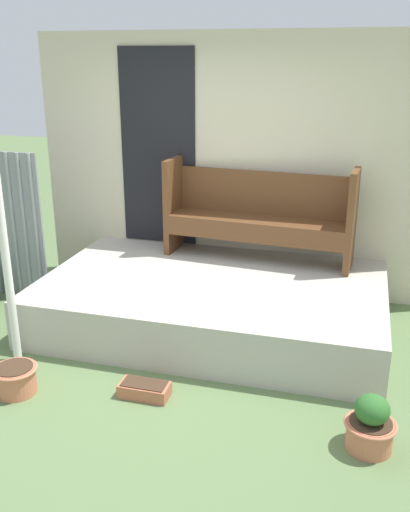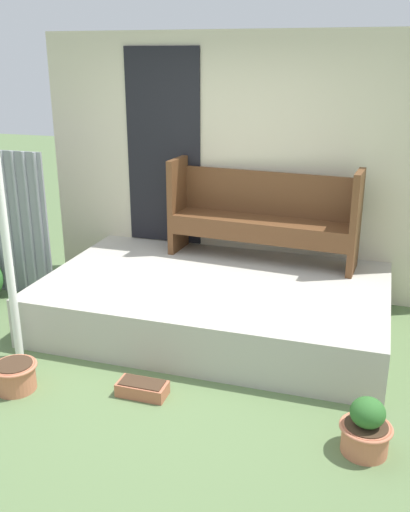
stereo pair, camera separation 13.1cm
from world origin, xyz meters
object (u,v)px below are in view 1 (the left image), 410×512
(support_post, at_px, (2,227))
(flower_pot_left, at_px, (15,378))
(flower_pot_middle, at_px, (370,426))
(bench, at_px, (259,211))
(planter_box_rect, at_px, (145,390))

(support_post, relative_size, flower_pot_left, 6.77)
(support_post, bearing_deg, flower_pot_left, -58.20)
(flower_pot_middle, bearing_deg, bench, 117.87)
(bench, bearing_deg, planter_box_rect, -98.74)
(flower_pot_middle, bearing_deg, planter_box_rect, 173.92)
(support_post, xyz_separation_m, flower_pot_middle, (2.78, -0.38, -0.97))
(bench, height_order, flower_pot_middle, bench)
(bench, xyz_separation_m, flower_pot_middle, (1.13, -2.14, -0.77))
(planter_box_rect, bearing_deg, flower_pot_middle, -6.08)
(support_post, distance_m, flower_pot_left, 1.14)
(support_post, distance_m, bench, 2.42)
(flower_pot_left, relative_size, planter_box_rect, 0.91)
(support_post, relative_size, flower_pot_middle, 5.96)
(bench, relative_size, flower_pot_left, 5.55)
(flower_pot_left, distance_m, flower_pot_middle, 2.52)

